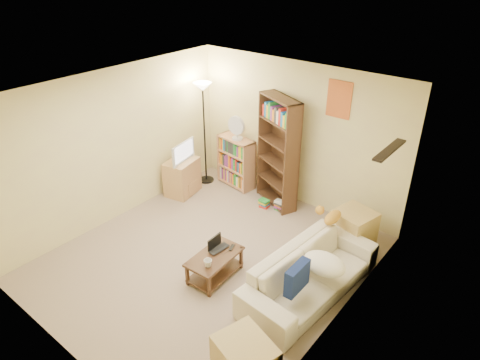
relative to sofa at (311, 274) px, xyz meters
The scene contains 18 objects.
room 2.03m from the sofa, 168.32° to the right, with size 4.50×4.54×2.52m.
sofa is the anchor object (origin of this frame).
navy_pillow 0.54m from the sofa, 82.45° to the right, with size 0.40×0.12×0.36m, color navy.
cream_blanket 0.27m from the sofa, 13.45° to the left, with size 0.57×0.40×0.24m, color white.
tabby_cat 0.94m from the sofa, 103.63° to the left, with size 0.49×0.20×0.17m.
coffee_table 1.31m from the sofa, 154.73° to the right, with size 0.49×0.83×0.36m.
laptop 1.25m from the sofa, 159.99° to the right, with size 0.23×0.33×0.03m, color black.
laptop_screen 1.37m from the sofa, 161.44° to the right, with size 0.01×0.27×0.18m, color white.
mug 1.35m from the sofa, 144.74° to the right, with size 0.14×0.14×0.10m, color silver.
tv_remote 1.15m from the sofa, 165.56° to the right, with size 0.04×0.14×0.02m, color black.
tv_stand 3.31m from the sofa, 165.89° to the left, with size 0.44×0.62×0.66m, color tan.
television 3.36m from the sofa, 165.89° to the left, with size 0.21×0.65×0.37m, color black.
tall_bookshelf 2.43m from the sofa, 135.74° to the left, with size 0.93×0.62×1.96m.
short_bookshelf 3.12m from the sofa, 147.58° to the left, with size 0.80×0.41×0.98m.
desk_fan 3.18m from the sofa, 147.77° to the left, with size 0.35×0.20×0.45m.
floor_lamp 3.72m from the sofa, 155.89° to the left, with size 0.33×0.33×1.97m.
side_table 1.28m from the sofa, 90.63° to the left, with size 0.53×0.53×0.61m, color #D5B767.
book_stacks 2.12m from the sofa, 138.57° to the left, with size 0.43×0.23×0.18m.
Camera 1 is at (3.51, -3.63, 4.05)m, focal length 32.00 mm.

